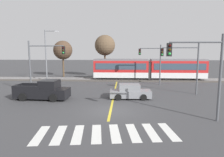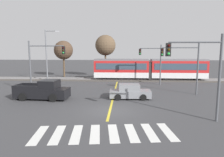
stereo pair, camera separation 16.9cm
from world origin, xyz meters
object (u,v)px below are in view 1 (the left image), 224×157
at_px(traffic_light_mid_right, 184,61).
at_px(street_lamp_west, 47,52).
at_px(light_rail_tram, 149,68).
at_px(pickup_truck, 44,91).
at_px(traffic_light_far_right, 153,59).
at_px(bare_tree_far_west, 63,50).
at_px(bare_tree_west, 105,45).
at_px(traffic_light_mid_left, 42,59).
at_px(sedan_crossing, 130,92).
at_px(traffic_light_near_right, 202,65).

xyz_separation_m(traffic_light_mid_right, street_lamp_west, (-18.87, 8.32, 0.87)).
bearing_deg(light_rail_tram, pickup_truck, -131.21).
distance_m(light_rail_tram, traffic_light_far_right, 4.78).
distance_m(bare_tree_far_west, bare_tree_west, 8.14).
bearing_deg(traffic_light_mid_left, bare_tree_west, 68.70).
height_order(pickup_truck, traffic_light_mid_right, traffic_light_mid_right).
height_order(traffic_light_mid_left, traffic_light_far_right, traffic_light_mid_left).
relative_size(sedan_crossing, pickup_truck, 0.77).
xyz_separation_m(traffic_light_near_right, bare_tree_west, (-8.78, 23.54, 2.05)).
bearing_deg(traffic_light_near_right, traffic_light_mid_left, 149.91).
xyz_separation_m(light_rail_tram, street_lamp_west, (-16.37, -2.65, 2.65)).
bearing_deg(traffic_light_near_right, pickup_truck, 157.09).
bearing_deg(bare_tree_west, sedan_crossing, -76.26).
relative_size(sedan_crossing, bare_tree_far_west, 0.62).
xyz_separation_m(traffic_light_mid_left, bare_tree_west, (5.87, 15.05, 2.00)).
height_order(traffic_light_mid_right, bare_tree_west, bare_tree_west).
distance_m(sedan_crossing, traffic_light_far_right, 10.14).
bearing_deg(street_lamp_west, light_rail_tram, 9.20).
bearing_deg(traffic_light_mid_right, traffic_light_near_right, -99.50).
distance_m(traffic_light_mid_left, street_lamp_west, 9.22).
xyz_separation_m(pickup_truck, traffic_light_mid_left, (-1.18, 2.80, 3.13)).
bearing_deg(light_rail_tram, sedan_crossing, -105.04).
xyz_separation_m(traffic_light_mid_left, traffic_light_mid_right, (16.15, 0.46, -0.15)).
bearing_deg(sedan_crossing, traffic_light_mid_left, 168.75).
bearing_deg(traffic_light_mid_right, traffic_light_mid_left, -178.39).
height_order(light_rail_tram, pickup_truck, light_rail_tram).
bearing_deg(light_rail_tram, bare_tree_far_west, 165.92).
distance_m(traffic_light_near_right, bare_tree_far_west, 29.27).
bearing_deg(traffic_light_mid_left, light_rail_tram, 39.95).
height_order(light_rail_tram, bare_tree_west, bare_tree_west).
relative_size(traffic_light_mid_left, traffic_light_mid_right, 1.05).
distance_m(pickup_truck, bare_tree_west, 19.15).
bearing_deg(pickup_truck, traffic_light_mid_left, 112.94).
distance_m(light_rail_tram, street_lamp_west, 16.80).
height_order(traffic_light_mid_left, traffic_light_near_right, traffic_light_mid_left).
bearing_deg(street_lamp_west, bare_tree_west, 36.11).
distance_m(traffic_light_near_right, bare_tree_west, 25.20).
bearing_deg(light_rail_tram, traffic_light_far_right, -90.74).
relative_size(light_rail_tram, traffic_light_mid_right, 3.21).
height_order(traffic_light_mid_left, bare_tree_west, bare_tree_west).
distance_m(traffic_light_mid_left, traffic_light_mid_right, 16.15).
relative_size(traffic_light_near_right, bare_tree_far_west, 0.87).
bearing_deg(traffic_light_near_right, bare_tree_far_west, 125.21).
bearing_deg(traffic_light_far_right, pickup_truck, -141.74).
xyz_separation_m(light_rail_tram, traffic_light_mid_right, (2.50, -10.98, 1.78)).
height_order(traffic_light_far_right, bare_tree_far_west, bare_tree_far_west).
distance_m(traffic_light_mid_right, street_lamp_west, 20.65).
relative_size(traffic_light_mid_left, traffic_light_far_right, 1.04).
distance_m(light_rail_tram, traffic_light_mid_right, 11.40).
xyz_separation_m(traffic_light_near_right, street_lamp_west, (-17.38, 17.27, 0.77)).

